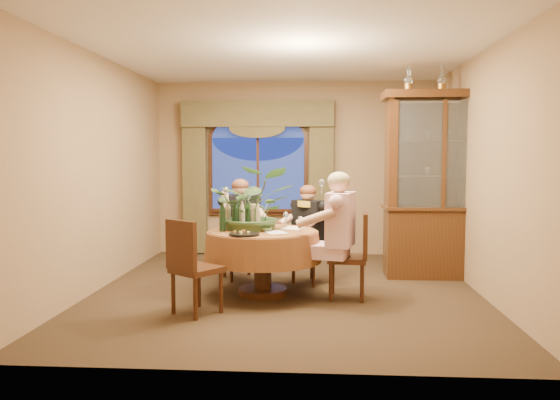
# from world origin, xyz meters

# --- Properties ---
(floor) EXTENTS (5.00, 5.00, 0.00)m
(floor) POSITION_xyz_m (0.00, 0.00, 0.00)
(floor) COLOR black
(floor) RESTS_ON ground
(wall_back) EXTENTS (4.50, 0.00, 4.50)m
(wall_back) POSITION_xyz_m (0.00, 2.50, 1.40)
(wall_back) COLOR olive
(wall_back) RESTS_ON ground
(wall_right) EXTENTS (0.00, 5.00, 5.00)m
(wall_right) POSITION_xyz_m (2.25, 0.00, 1.40)
(wall_right) COLOR olive
(wall_right) RESTS_ON ground
(ceiling) EXTENTS (5.00, 5.00, 0.00)m
(ceiling) POSITION_xyz_m (0.00, 0.00, 2.80)
(ceiling) COLOR white
(ceiling) RESTS_ON wall_back
(window) EXTENTS (1.62, 0.10, 1.32)m
(window) POSITION_xyz_m (-0.60, 2.43, 1.30)
(window) COLOR navy
(window) RESTS_ON wall_back
(arched_transom) EXTENTS (1.60, 0.06, 0.44)m
(arched_transom) POSITION_xyz_m (-0.60, 2.43, 2.08)
(arched_transom) COLOR navy
(arched_transom) RESTS_ON wall_back
(drapery_left) EXTENTS (0.38, 0.14, 2.32)m
(drapery_left) POSITION_xyz_m (-1.63, 2.38, 1.18)
(drapery_left) COLOR #474023
(drapery_left) RESTS_ON floor
(drapery_right) EXTENTS (0.38, 0.14, 2.32)m
(drapery_right) POSITION_xyz_m (0.43, 2.38, 1.18)
(drapery_right) COLOR #474023
(drapery_right) RESTS_ON floor
(swag_valance) EXTENTS (2.45, 0.16, 0.42)m
(swag_valance) POSITION_xyz_m (-0.60, 2.35, 2.28)
(swag_valance) COLOR #474023
(swag_valance) RESTS_ON wall_back
(dining_table) EXTENTS (1.65, 1.65, 0.75)m
(dining_table) POSITION_xyz_m (-0.26, -0.24, 0.38)
(dining_table) COLOR maroon
(dining_table) RESTS_ON floor
(china_cabinet) EXTENTS (1.50, 0.59, 2.44)m
(china_cabinet) POSITION_xyz_m (1.96, 0.88, 1.22)
(china_cabinet) COLOR #361B0C
(china_cabinet) RESTS_ON floor
(oil_lamp_left) EXTENTS (0.11, 0.11, 0.34)m
(oil_lamp_left) POSITION_xyz_m (1.54, 0.88, 2.61)
(oil_lamp_left) COLOR #A5722D
(oil_lamp_left) RESTS_ON china_cabinet
(oil_lamp_center) EXTENTS (0.11, 0.11, 0.34)m
(oil_lamp_center) POSITION_xyz_m (1.96, 0.88, 2.61)
(oil_lamp_center) COLOR #A5722D
(oil_lamp_center) RESTS_ON china_cabinet
(oil_lamp_right) EXTENTS (0.11, 0.11, 0.34)m
(oil_lamp_right) POSITION_xyz_m (2.39, 0.88, 2.61)
(oil_lamp_right) COLOR #A5722D
(oil_lamp_right) RESTS_ON china_cabinet
(chair_right) EXTENTS (0.46, 0.46, 0.96)m
(chair_right) POSITION_xyz_m (0.70, -0.32, 0.48)
(chair_right) COLOR black
(chair_right) RESTS_ON floor
(chair_back_right) EXTENTS (0.59, 0.59, 0.96)m
(chair_back_right) POSITION_xyz_m (0.31, 0.39, 0.48)
(chair_back_right) COLOR black
(chair_back_right) RESTS_ON floor
(chair_back) EXTENTS (0.56, 0.56, 0.96)m
(chair_back) POSITION_xyz_m (-0.64, 0.58, 0.48)
(chair_back) COLOR black
(chair_back) RESTS_ON floor
(chair_front_left) EXTENTS (0.59, 0.59, 0.96)m
(chair_front_left) POSITION_xyz_m (-0.85, -1.03, 0.48)
(chair_front_left) COLOR black
(chair_front_left) RESTS_ON floor
(person_pink) EXTENTS (0.58, 0.61, 1.43)m
(person_pink) POSITION_xyz_m (0.62, -0.45, 0.72)
(person_pink) COLOR beige
(person_pink) RESTS_ON floor
(person_back) EXTENTS (0.61, 0.59, 1.31)m
(person_back) POSITION_xyz_m (-0.63, 0.55, 0.66)
(person_back) COLOR black
(person_back) RESTS_ON floor
(person_scarf) EXTENTS (0.59, 0.58, 1.24)m
(person_scarf) POSITION_xyz_m (0.25, 0.54, 0.62)
(person_scarf) COLOR black
(person_scarf) RESTS_ON floor
(stoneware_vase) EXTENTS (0.16, 0.16, 0.29)m
(stoneware_vase) POSITION_xyz_m (-0.37, -0.11, 0.90)
(stoneware_vase) COLOR gray
(stoneware_vase) RESTS_ON dining_table
(centerpiece_plant) EXTENTS (0.96, 1.07, 0.83)m
(centerpiece_plant) POSITION_xyz_m (-0.37, -0.10, 1.37)
(centerpiece_plant) COLOR #365830
(centerpiece_plant) RESTS_ON dining_table
(olive_bowl) EXTENTS (0.15, 0.15, 0.05)m
(olive_bowl) POSITION_xyz_m (-0.22, -0.32, 0.77)
(olive_bowl) COLOR #44532D
(olive_bowl) RESTS_ON dining_table
(cheese_platter) EXTENTS (0.33, 0.33, 0.02)m
(cheese_platter) POSITION_xyz_m (-0.42, -0.65, 0.76)
(cheese_platter) COLOR black
(cheese_platter) RESTS_ON dining_table
(wine_bottle_0) EXTENTS (0.07, 0.07, 0.33)m
(wine_bottle_0) POSITION_xyz_m (-0.68, -0.12, 0.92)
(wine_bottle_0) COLOR tan
(wine_bottle_0) RESTS_ON dining_table
(wine_bottle_1) EXTENTS (0.07, 0.07, 0.33)m
(wine_bottle_1) POSITION_xyz_m (-0.51, -0.16, 0.92)
(wine_bottle_1) COLOR tan
(wine_bottle_1) RESTS_ON dining_table
(wine_bottle_2) EXTENTS (0.07, 0.07, 0.33)m
(wine_bottle_2) POSITION_xyz_m (-0.56, -0.05, 0.92)
(wine_bottle_2) COLOR black
(wine_bottle_2) RESTS_ON dining_table
(wine_bottle_3) EXTENTS (0.07, 0.07, 0.33)m
(wine_bottle_3) POSITION_xyz_m (-0.42, -0.31, 0.92)
(wine_bottle_3) COLOR black
(wine_bottle_3) RESTS_ON dining_table
(wine_bottle_4) EXTENTS (0.07, 0.07, 0.33)m
(wine_bottle_4) POSITION_xyz_m (-0.71, -0.34, 0.92)
(wine_bottle_4) COLOR black
(wine_bottle_4) RESTS_ON dining_table
(wine_bottle_5) EXTENTS (0.07, 0.07, 0.33)m
(wine_bottle_5) POSITION_xyz_m (-0.58, -0.24, 0.92)
(wine_bottle_5) COLOR black
(wine_bottle_5) RESTS_ON dining_table
(tasting_paper_0) EXTENTS (0.31, 0.36, 0.00)m
(tasting_paper_0) POSITION_xyz_m (-0.10, -0.41, 0.75)
(tasting_paper_0) COLOR white
(tasting_paper_0) RESTS_ON dining_table
(tasting_paper_1) EXTENTS (0.28, 0.35, 0.00)m
(tasting_paper_1) POSITION_xyz_m (0.08, -0.04, 0.75)
(tasting_paper_1) COLOR white
(tasting_paper_1) RESTS_ON dining_table
(wine_glass_person_pink) EXTENTS (0.07, 0.07, 0.18)m
(wine_glass_person_pink) POSITION_xyz_m (0.17, -0.34, 0.84)
(wine_glass_person_pink) COLOR silver
(wine_glass_person_pink) RESTS_ON dining_table
(wine_glass_person_back) EXTENTS (0.07, 0.07, 0.18)m
(wine_glass_person_back) POSITION_xyz_m (-0.45, 0.17, 0.84)
(wine_glass_person_back) COLOR silver
(wine_glass_person_back) RESTS_ON dining_table
(wine_glass_person_scarf) EXTENTS (0.07, 0.07, 0.18)m
(wine_glass_person_scarf) POSITION_xyz_m (-0.01, 0.14, 0.84)
(wine_glass_person_scarf) COLOR silver
(wine_glass_person_scarf) RESTS_ON dining_table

